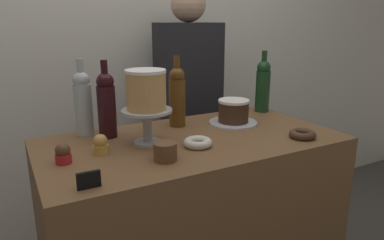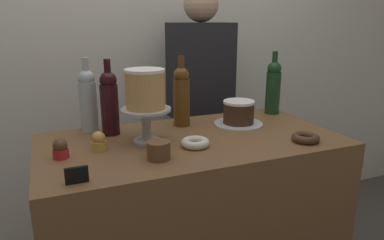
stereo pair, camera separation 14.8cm
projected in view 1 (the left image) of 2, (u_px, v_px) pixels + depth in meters
back_wall at (121, 39)px, 2.17m from camera, size 6.00×0.05×2.60m
display_counter at (192, 236)px, 1.63m from camera, size 1.24×0.65×0.94m
cake_stand_pedestal at (147, 121)px, 1.42m from camera, size 0.20×0.20×0.14m
white_layer_cake at (146, 90)px, 1.38m from camera, size 0.16×0.16×0.16m
silver_serving_platter at (233, 123)px, 1.72m from camera, size 0.23×0.23×0.01m
chocolate_round_cake at (233, 111)px, 1.70m from camera, size 0.15×0.15×0.11m
wine_bottle_green at (263, 85)px, 1.92m from camera, size 0.08×0.08×0.33m
wine_bottle_amber at (177, 96)px, 1.65m from camera, size 0.08×0.08×0.33m
wine_bottle_dark_red at (106, 104)px, 1.49m from camera, size 0.08×0.08×0.33m
wine_bottle_clear at (83, 102)px, 1.52m from camera, size 0.08×0.08×0.33m
cupcake_chocolate at (63, 154)px, 1.24m from camera, size 0.06×0.06×0.07m
cupcake_caramel at (101, 145)px, 1.33m from camera, size 0.06×0.06×0.07m
donut_chocolate at (302, 134)px, 1.51m from camera, size 0.11×0.11×0.03m
donut_sugar at (198, 143)px, 1.41m from camera, size 0.11×0.11×0.03m
cookie_stack at (165, 151)px, 1.27m from camera, size 0.08×0.08×0.07m
price_sign_chalkboard at (89, 180)px, 1.06m from camera, size 0.07×0.01×0.05m
barista_figure at (189, 117)px, 2.20m from camera, size 0.36×0.22×1.60m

